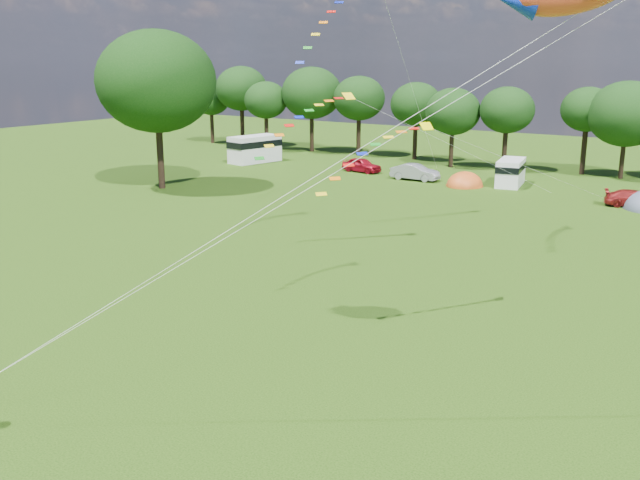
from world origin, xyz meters
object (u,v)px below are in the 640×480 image
Objects in this scene: car_c at (635,199)px; big_tree at (156,81)px; car_b at (415,172)px; campervan_c at (511,171)px; car_a at (362,165)px; campervan_a at (255,148)px; tent_orange at (464,186)px.

big_tree is at bearing 96.82° from car_c.
car_b is 0.84× the size of campervan_c.
car_a is 0.68× the size of campervan_a.
campervan_c is at bearing 36.70° from big_tree.
big_tree is 3.19× the size of car_c.
campervan_c reaches higher than car_b.
campervan_a reaches higher than car_a.
campervan_c is at bearing -77.34° from car_b.
big_tree is 18.54m from campervan_a.
tent_orange is at bearing -91.66° from car_a.
tent_orange is at bearing -96.99° from car_b.
car_b reaches higher than car_c.
car_c is at bearing -97.06° from car_b.
campervan_c is (14.69, 0.91, 0.54)m from car_a.
car_c is (19.20, -1.50, -0.11)m from car_b.
campervan_a is at bearing 99.70° from car_a.
car_b reaches higher than car_a.
car_a is at bearing 82.24° from campervan_c.
tent_orange is (5.04, -0.39, -0.72)m from car_b.
tent_orange is (11.54, -1.72, -0.68)m from car_a.
campervan_c is at bearing 39.75° from tent_orange.
tent_orange is (-3.16, -2.63, -1.22)m from campervan_c.
big_tree reaches higher than campervan_a.
campervan_c is 4.28m from tent_orange.
car_a is (9.74, 17.31, -8.32)m from big_tree.
car_c is (35.43, 14.48, -8.39)m from big_tree.
car_a is 1.00× the size of car_c.
tent_orange is at bearing -82.42° from campervan_a.
big_tree is 2.66× the size of campervan_c.
car_a is 1.18× the size of tent_orange.
car_a is 6.63m from car_b.
car_c is (25.69, -2.83, -0.07)m from car_a.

